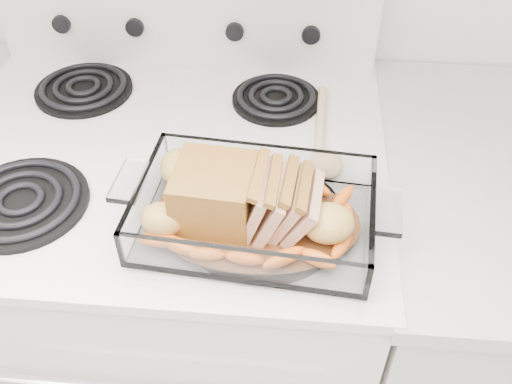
# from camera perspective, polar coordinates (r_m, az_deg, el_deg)

# --- Properties ---
(electric_range) EXTENTS (0.78, 0.70, 1.12)m
(electric_range) POSITION_cam_1_polar(r_m,az_deg,el_deg) (1.35, -7.15, -10.71)
(electric_range) COLOR white
(electric_range) RESTS_ON ground
(counter_right) EXTENTS (0.58, 0.68, 0.93)m
(counter_right) POSITION_cam_1_polar(r_m,az_deg,el_deg) (1.41, 21.26, -12.44)
(counter_right) COLOR beige
(counter_right) RESTS_ON ground
(baking_dish) EXTENTS (0.34, 0.22, 0.07)m
(baking_dish) POSITION_cam_1_polar(r_m,az_deg,el_deg) (0.84, -0.12, -2.41)
(baking_dish) COLOR silver
(baking_dish) RESTS_ON electric_range
(pork_roast) EXTENTS (0.21, 0.11, 0.09)m
(pork_roast) POSITION_cam_1_polar(r_m,az_deg,el_deg) (0.82, -2.21, -0.63)
(pork_roast) COLOR brown
(pork_roast) RESTS_ON baking_dish
(roast_vegetables) EXTENTS (0.38, 0.21, 0.05)m
(roast_vegetables) POSITION_cam_1_polar(r_m,az_deg,el_deg) (0.86, -0.17, -0.06)
(roast_vegetables) COLOR orange
(roast_vegetables) RESTS_ON baking_dish
(wooden_spoon) EXTENTS (0.06, 0.26, 0.02)m
(wooden_spoon) POSITION_cam_1_polar(r_m,az_deg,el_deg) (1.00, 6.81, 4.87)
(wooden_spoon) COLOR #EFC58A
(wooden_spoon) RESTS_ON electric_range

